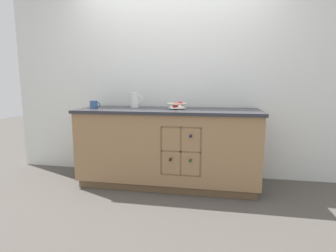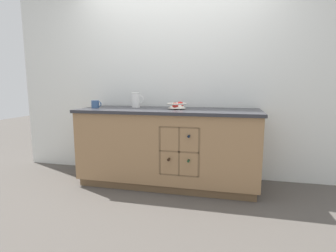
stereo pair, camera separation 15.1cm
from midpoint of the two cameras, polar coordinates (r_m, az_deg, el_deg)
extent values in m
plane|color=#4C4742|center=(3.25, 1.36, -12.34)|extent=(14.00, 14.00, 0.00)
cube|color=silver|center=(3.44, 2.86, 10.49)|extent=(4.46, 0.06, 2.55)
cube|color=brown|center=(3.24, 1.36, -11.59)|extent=(2.00, 0.62, 0.09)
cube|color=#99724C|center=(3.11, 1.39, -4.10)|extent=(2.06, 0.68, 0.78)
cube|color=#2D2D33|center=(3.05, 1.42, 3.35)|extent=(2.10, 0.72, 0.03)
cube|color=brown|center=(2.85, 4.30, -5.13)|extent=(0.42, 0.01, 0.52)
cube|color=brown|center=(2.84, -0.05, -5.16)|extent=(0.02, 0.10, 0.52)
cube|color=brown|center=(2.77, 8.42, -5.58)|extent=(0.02, 0.10, 0.52)
cube|color=brown|center=(2.87, 4.08, -10.38)|extent=(0.42, 0.10, 0.02)
cube|color=brown|center=(2.80, 4.14, -5.38)|extent=(0.42, 0.10, 0.02)
cube|color=brown|center=(2.75, 4.19, -0.16)|extent=(0.42, 0.10, 0.02)
cube|color=brown|center=(2.80, 4.14, -5.38)|extent=(0.02, 0.10, 0.52)
cylinder|color=black|center=(2.91, 2.33, -6.50)|extent=(0.07, 0.19, 0.07)
cylinder|color=black|center=(2.79, 1.81, -7.21)|extent=(0.03, 0.08, 0.03)
cylinder|color=#19381E|center=(2.89, 6.44, -6.75)|extent=(0.07, 0.18, 0.07)
cylinder|color=#19381E|center=(2.76, 6.12, -7.46)|extent=(0.03, 0.08, 0.03)
cylinder|color=black|center=(2.86, 6.61, -1.56)|extent=(0.07, 0.22, 0.07)
cylinder|color=black|center=(2.71, 6.23, -2.13)|extent=(0.03, 0.09, 0.03)
cylinder|color=silver|center=(3.08, 3.35, 3.82)|extent=(0.10, 0.10, 0.01)
cone|color=silver|center=(3.08, 3.35, 4.47)|extent=(0.21, 0.21, 0.06)
torus|color=silver|center=(3.07, 3.36, 4.86)|extent=(0.23, 0.23, 0.02)
sphere|color=gold|center=(3.09, 2.91, 4.51)|extent=(0.07, 0.07, 0.07)
sphere|color=red|center=(3.10, 4.05, 4.62)|extent=(0.08, 0.08, 0.08)
sphere|color=red|center=(3.03, 3.06, 4.45)|extent=(0.07, 0.07, 0.07)
cylinder|color=white|center=(3.30, -5.73, 5.65)|extent=(0.10, 0.10, 0.19)
torus|color=white|center=(3.29, -5.75, 7.19)|extent=(0.10, 0.10, 0.01)
torus|color=white|center=(3.28, -4.86, 5.81)|extent=(0.11, 0.01, 0.11)
cylinder|color=#385684|center=(3.30, -14.31, 4.61)|extent=(0.09, 0.09, 0.09)
torus|color=#385684|center=(3.28, -13.56, 4.65)|extent=(0.07, 0.01, 0.07)
camera|label=1|loc=(0.08, -88.59, 0.22)|focal=28.00mm
camera|label=2|loc=(0.08, 91.41, -0.22)|focal=28.00mm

